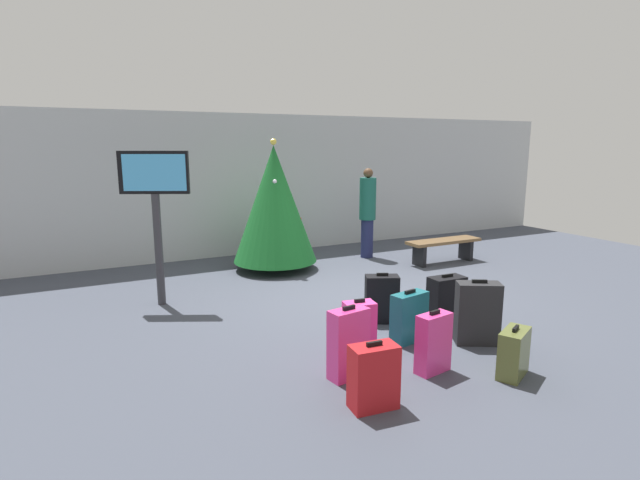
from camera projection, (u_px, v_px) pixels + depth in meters
ground_plane at (364, 298)px, 7.75m from camera, size 16.00×16.00×0.00m
back_wall at (271, 184)px, 10.95m from camera, size 16.00×0.20×3.03m
holiday_tree at (274, 204)px, 9.29m from camera, size 1.59×1.59×2.49m
flight_info_kiosk at (155, 197)px, 7.16m from camera, size 0.94×0.51×2.29m
waiting_bench at (444, 245)px, 10.01m from camera, size 1.62×0.44×0.48m
traveller_0 at (368, 211)px, 10.38m from camera, size 0.48×0.48×1.90m
suitcase_0 at (382, 299)px, 6.67m from camera, size 0.50×0.40×0.69m
suitcase_1 at (478, 313)px, 5.94m from camera, size 0.57×0.47×0.80m
suitcase_2 at (433, 343)px, 5.19m from camera, size 0.41×0.24×0.68m
suitcase_3 at (446, 297)px, 6.85m from camera, size 0.51×0.28×0.62m
suitcase_4 at (514, 353)px, 5.11m from camera, size 0.49×0.40×0.54m
suitcase_5 at (409, 317)px, 6.00m from camera, size 0.51×0.29×0.65m
suitcase_6 at (359, 329)px, 5.60m from camera, size 0.38×0.28×0.67m
suitcase_7 at (348, 344)px, 5.05m from camera, size 0.44×0.26×0.78m
suitcase_8 at (374, 377)px, 4.48m from camera, size 0.46×0.28×0.64m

